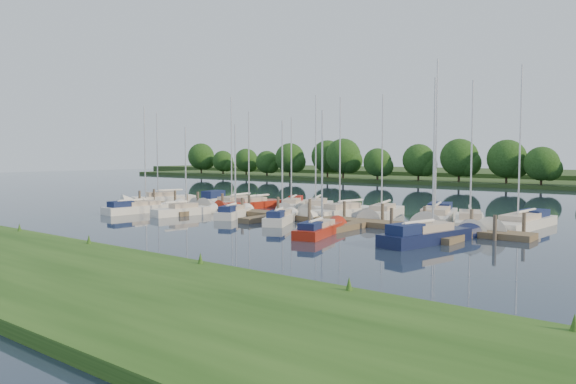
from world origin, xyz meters
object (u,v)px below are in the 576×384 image
Objects in this scene: sailboat_n_5 at (316,209)px; sailboat_s_2 at (234,213)px; dock at (279,216)px; sailboat_n_0 at (161,200)px; motorboat at (212,201)px.

sailboat_n_5 is 1.35× the size of sailboat_s_2.
sailboat_s_2 is at bearing -156.95° from dock.
dock is 6.08m from sailboat_n_5.
dock is at bearing 68.78° from sailboat_n_5.
sailboat_s_2 reaches higher than dock.
sailboat_n_5 is (-0.54, 6.06, 0.08)m from dock.
dock is 3.97m from sailboat_s_2.
sailboat_s_2 is at bearing 41.44° from sailboat_n_5.
sailboat_n_0 reaches higher than sailboat_s_2.
dock is at bearing -1.89° from sailboat_s_2.
motorboat is 13.29m from sailboat_n_5.
sailboat_n_5 is at bearing 95.13° from dock.
sailboat_s_2 is (-3.65, -1.55, 0.12)m from dock.
sailboat_n_5 is at bearing -150.02° from sailboat_n_0.
dock is 7.14× the size of motorboat.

